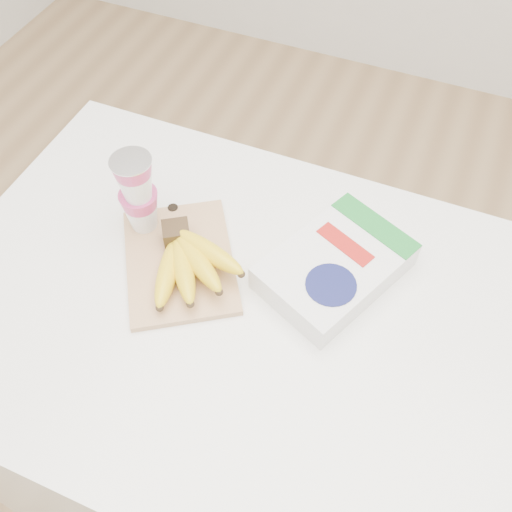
{
  "coord_description": "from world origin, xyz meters",
  "views": [
    {
      "loc": [
        0.2,
        -0.47,
        1.69
      ],
      "look_at": [
        -0.03,
        0.08,
        0.89
      ],
      "focal_mm": 40.0,
      "sensor_mm": 36.0,
      "label": 1
    }
  ],
  "objects": [
    {
      "name": "room",
      "position": [
        0.0,
        0.0,
        1.35
      ],
      "size": [
        4.0,
        4.0,
        4.0
      ],
      "color": "tan",
      "rests_on": "ground"
    },
    {
      "name": "cereal_box",
      "position": [
        0.1,
        0.12,
        0.88
      ],
      "size": [
        0.26,
        0.3,
        0.06
      ],
      "rotation": [
        0.0,
        0.0,
        -0.42
      ],
      "color": "white",
      "rests_on": "table"
    },
    {
      "name": "bananas",
      "position": [
        -0.13,
        0.03,
        0.89
      ],
      "size": [
        0.19,
        0.19,
        0.07
      ],
      "color": "#382816",
      "rests_on": "cutting_board"
    },
    {
      "name": "cutting_board",
      "position": [
        -0.16,
        0.04,
        0.86
      ],
      "size": [
        0.3,
        0.32,
        0.01
      ],
      "primitive_type": "cube",
      "rotation": [
        0.0,
        0.0,
        0.58
      ],
      "color": "tan",
      "rests_on": "table"
    },
    {
      "name": "yogurt_stack",
      "position": [
        -0.26,
        0.09,
        0.95
      ],
      "size": [
        0.08,
        0.07,
        0.17
      ],
      "color": "white",
      "rests_on": "cutting_board"
    },
    {
      "name": "table",
      "position": [
        0.0,
        0.0,
        0.43
      ],
      "size": [
        1.13,
        0.76,
        0.85
      ],
      "primitive_type": "cube",
      "color": "white",
      "rests_on": "ground"
    }
  ]
}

